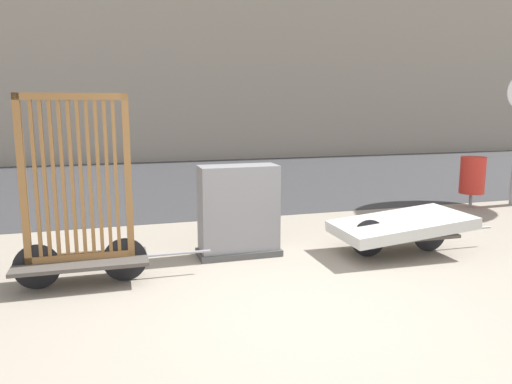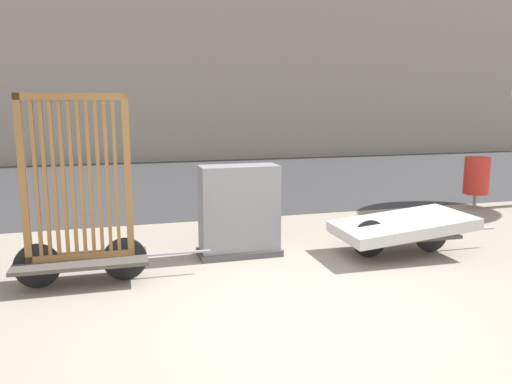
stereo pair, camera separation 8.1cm
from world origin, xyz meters
name	(u,v)px [view 2 (the right image)]	position (x,y,z in m)	size (l,w,h in m)	color
ground_plane	(300,316)	(0.00, 0.00, 0.00)	(60.00, 60.00, 0.00)	gray
road_strip	(179,181)	(0.00, 8.40, 0.00)	(56.00, 8.88, 0.01)	#38383A
bike_cart_with_bedframe	(80,217)	(-1.92, 1.43, 0.73)	(2.06, 0.63, 2.00)	#4C4742
bike_cart_with_mattress	(402,227)	(1.92, 1.43, 0.36)	(2.21, 1.00, 0.52)	#4C4742
utility_cabinet	(239,214)	(-0.07, 1.96, 0.53)	(1.04, 0.46, 1.15)	#4C4C4C
trash_bin	(477,176)	(4.83, 3.61, 0.60)	(0.45, 0.45, 0.94)	gray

